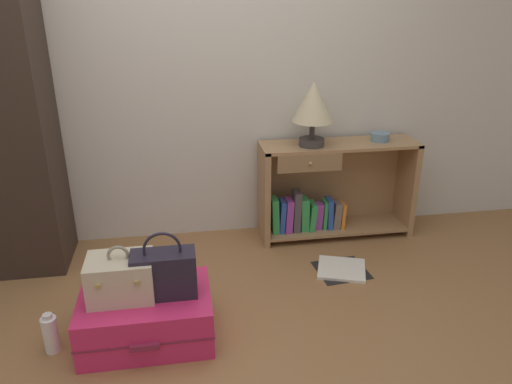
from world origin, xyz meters
name	(u,v)px	position (x,y,z in m)	size (l,w,h in m)	color
ground_plane	(217,370)	(0.00, 0.00, 0.00)	(9.00, 9.00, 0.00)	olive
back_wall	(190,50)	(0.00, 1.50, 1.30)	(6.40, 0.10, 2.60)	beige
bookshelf	(328,192)	(0.92, 1.28, 0.33)	(1.09, 0.32, 0.69)	#A37A51
table_lamp	(313,105)	(0.77, 1.24, 0.97)	(0.27, 0.27, 0.43)	#3D3838
bowl	(380,137)	(1.27, 1.28, 0.72)	(0.13, 0.13, 0.06)	slate
suitcase_large	(147,316)	(-0.33, 0.30, 0.13)	(0.66, 0.48, 0.25)	#DB2860
train_case	(121,278)	(-0.43, 0.31, 0.36)	(0.32, 0.24, 0.29)	beige
handbag	(164,273)	(-0.22, 0.29, 0.38)	(0.32, 0.15, 0.35)	#231E2D
bottle	(51,334)	(-0.79, 0.27, 0.10)	(0.08, 0.08, 0.22)	white
open_book_on_floor	(341,269)	(0.87, 0.76, 0.01)	(0.37, 0.36, 0.02)	white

